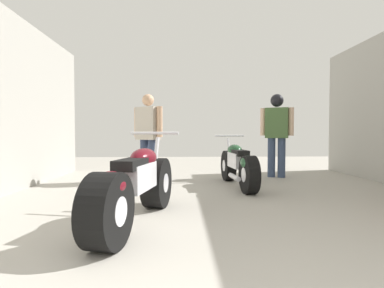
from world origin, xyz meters
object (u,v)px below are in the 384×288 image
(mechanic_in_blue, at_px, (148,132))
(mechanic_with_helmet, at_px, (277,128))
(motorcycle_maroon_cruiser, at_px, (136,187))
(motorcycle_black_naked, at_px, (238,165))

(mechanic_in_blue, bearing_deg, mechanic_with_helmet, 11.25)
(motorcycle_maroon_cruiser, relative_size, mechanic_with_helmet, 1.16)
(mechanic_in_blue, height_order, mechanic_with_helmet, mechanic_with_helmet)
(motorcycle_black_naked, height_order, mechanic_in_blue, mechanic_in_blue)
(motorcycle_maroon_cruiser, height_order, motorcycle_black_naked, motorcycle_maroon_cruiser)
(mechanic_in_blue, xyz_separation_m, mechanic_with_helmet, (2.61, 0.52, 0.10))
(motorcycle_black_naked, bearing_deg, motorcycle_maroon_cruiser, -124.08)
(mechanic_with_helmet, bearing_deg, mechanic_in_blue, -168.75)
(mechanic_in_blue, relative_size, mechanic_with_helmet, 0.95)
(motorcycle_maroon_cruiser, distance_m, mechanic_with_helmet, 4.11)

